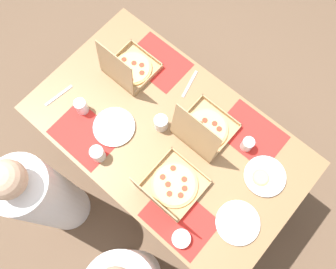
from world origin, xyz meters
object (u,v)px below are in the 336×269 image
at_px(cup_clear_right, 98,154).
at_px(cup_red, 81,106).
at_px(pizza_box_center, 170,188).
at_px(cup_clear_left, 161,123).
at_px(pizza_box_corner_left, 203,130).
at_px(plate_far_right, 238,223).
at_px(plate_middle, 264,176).
at_px(diner_right_seat, 46,197).
at_px(pizza_box_edge_far, 129,68).
at_px(cup_spare, 247,144).
at_px(plate_near_right, 114,127).
at_px(condiment_bowl, 181,239).

bearing_deg(cup_clear_right, cup_red, -27.23).
distance_m(pizza_box_center, cup_clear_left, 0.37).
height_order(pizza_box_corner_left, plate_far_right, pizza_box_corner_left).
bearing_deg(plate_middle, diner_right_seat, 44.31).
xyz_separation_m(pizza_box_center, cup_clear_left, (0.28, -0.24, -0.00)).
relative_size(pizza_box_edge_far, plate_middle, 1.31).
bearing_deg(cup_spare, cup_clear_left, 26.39).
bearing_deg(diner_right_seat, pizza_box_corner_left, -119.83).
height_order(plate_near_right, condiment_bowl, condiment_bowl).
bearing_deg(cup_red, pizza_box_edge_far, -95.65).
bearing_deg(cup_clear_right, cup_clear_left, -111.34).
xyz_separation_m(pizza_box_center, cup_spare, (-0.16, -0.46, -0.00)).
distance_m(pizza_box_corner_left, plate_far_right, 0.52).
xyz_separation_m(cup_clear_right, condiment_bowl, (-0.62, 0.04, -0.03)).
height_order(pizza_box_corner_left, pizza_box_center, pizza_box_center).
relative_size(plate_near_right, cup_clear_left, 2.54).
height_order(plate_middle, cup_spare, cup_spare).
distance_m(pizza_box_center, cup_red, 0.68).
relative_size(cup_spare, condiment_bowl, 0.94).
xyz_separation_m(plate_far_right, plate_middle, (0.04, -0.29, 0.00)).
bearing_deg(cup_red, plate_near_right, -169.45).
height_order(pizza_box_center, cup_spare, pizza_box_center).
height_order(pizza_box_edge_far, diner_right_seat, diner_right_seat).
bearing_deg(pizza_box_corner_left, plate_near_right, 37.45).
distance_m(cup_clear_left, condiment_bowl, 0.62).
bearing_deg(plate_near_right, condiment_bowl, 162.53).
bearing_deg(pizza_box_edge_far, plate_far_right, 164.89).
height_order(plate_middle, plate_near_right, plate_middle).
bearing_deg(condiment_bowl, pizza_box_corner_left, -61.64).
bearing_deg(cup_clear_right, pizza_box_corner_left, -125.57).
bearing_deg(condiment_bowl, cup_spare, -85.58).
xyz_separation_m(pizza_box_corner_left, cup_clear_right, (0.34, 0.48, -0.00)).
distance_m(plate_middle, condiment_bowl, 0.55).
distance_m(pizza_box_edge_far, pizza_box_center, 0.75).
bearing_deg(condiment_bowl, plate_middle, -103.52).
relative_size(pizza_box_corner_left, cup_red, 3.24).
height_order(cup_clear_right, cup_clear_left, cup_clear_right).
relative_size(plate_middle, diner_right_seat, 0.20).
relative_size(pizza_box_center, cup_spare, 3.56).
relative_size(plate_middle, cup_clear_right, 2.37).
height_order(pizza_box_edge_far, plate_middle, pizza_box_edge_far).
distance_m(plate_far_right, condiment_bowl, 0.30).
distance_m(cup_clear_left, cup_red, 0.46).
bearing_deg(plate_near_right, cup_red, 10.55).
relative_size(cup_clear_right, cup_spare, 1.06).
xyz_separation_m(plate_middle, cup_red, (1.02, 0.37, 0.04)).
xyz_separation_m(pizza_box_center, diner_right_seat, (0.56, 0.49, -0.31)).
height_order(cup_spare, cup_clear_left, cup_clear_left).
xyz_separation_m(pizza_box_center, plate_near_right, (0.47, -0.06, -0.04)).
bearing_deg(cup_spare, plate_middle, 158.04).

